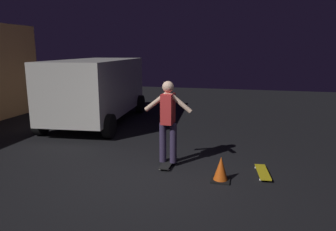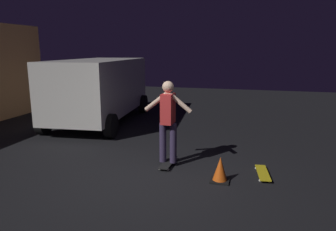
{
  "view_description": "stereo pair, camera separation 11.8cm",
  "coord_description": "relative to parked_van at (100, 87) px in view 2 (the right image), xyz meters",
  "views": [
    {
      "loc": [
        -5.05,
        -1.74,
        2.34
      ],
      "look_at": [
        0.85,
        -0.25,
        1.05
      ],
      "focal_mm": 33.27,
      "sensor_mm": 36.0,
      "label": 1
    },
    {
      "loc": [
        -5.02,
        -1.85,
        2.34
      ],
      "look_at": [
        0.85,
        -0.25,
        1.05
      ],
      "focal_mm": 33.27,
      "sensor_mm": 36.0,
      "label": 2
    }
  ],
  "objects": [
    {
      "name": "skateboard_spare",
      "position": [
        -3.29,
        -5.06,
        -1.11
      ],
      "size": [
        0.8,
        0.29,
        0.07
      ],
      "color": "gold",
      "rests_on": "ground_plane"
    },
    {
      "name": "ground_plane",
      "position": [
        -4.08,
        -2.93,
        -1.16
      ],
      "size": [
        28.0,
        28.0,
        0.0
      ],
      "primitive_type": "plane",
      "color": "black"
    },
    {
      "name": "skateboard_ridden",
      "position": [
        -3.23,
        -3.18,
        -1.11
      ],
      "size": [
        0.78,
        0.23,
        0.07
      ],
      "color": "black",
      "rests_on": "ground_plane"
    },
    {
      "name": "parked_van",
      "position": [
        0.0,
        0.0,
        0.0
      ],
      "size": [
        4.76,
        2.58,
        2.03
      ],
      "color": "silver",
      "rests_on": "ground_plane"
    },
    {
      "name": "traffic_cone",
      "position": [
        -3.76,
        -4.3,
        -0.95
      ],
      "size": [
        0.34,
        0.34,
        0.46
      ],
      "color": "black",
      "rests_on": "ground_plane"
    },
    {
      "name": "skater",
      "position": [
        -3.23,
        -3.18,
        -0.12
      ],
      "size": [
        0.38,
        0.98,
        1.67
      ],
      "color": "#382D4C",
      "rests_on": "skateboard_ridden"
    }
  ]
}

